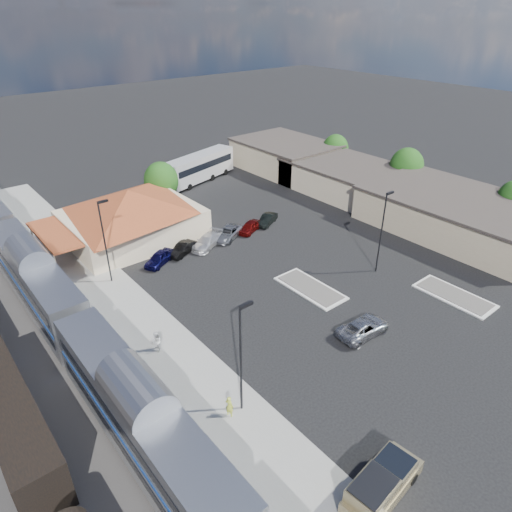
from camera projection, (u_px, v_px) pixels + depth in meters
ground at (295, 313)px, 42.63m from camera, size 280.00×280.00×0.00m
railbed at (35, 365)px, 36.36m from camera, size 16.00×100.00×0.12m
platform at (149, 332)px, 39.98m from camera, size 5.50×92.00×0.18m
passenger_train at (36, 282)px, 41.93m from camera, size 3.00×104.00×5.55m
freight_cars at (13, 422)px, 29.14m from camera, size 2.80×46.00×4.00m
station_depot at (131, 214)px, 54.80m from camera, size 18.35×12.24×6.20m
buildings_east at (367, 183)px, 66.72m from camera, size 14.40×51.40×4.80m
traffic_island_south at (310, 288)px, 46.16m from camera, size 3.30×7.50×0.21m
traffic_island_north at (454, 296)px, 44.95m from camera, size 3.30×7.50×0.21m
lamp_plat_s at (242, 351)px, 29.94m from camera, size 1.08×0.25×9.00m
lamp_plat_n at (105, 236)px, 44.80m from camera, size 1.08×0.25×9.00m
lamp_lot at (383, 226)px, 46.76m from camera, size 1.08×0.25×9.00m
tree_east_b at (406, 166)px, 67.57m from camera, size 4.94×4.94×6.96m
tree_east_c at (335, 149)px, 77.24m from camera, size 4.41×4.41×6.21m
tree_depot at (161, 181)px, 62.62m from camera, size 4.71×4.71×6.63m
pickup_truck at (383, 483)px, 26.49m from camera, size 6.01×2.68×2.01m
suv at (363, 327)px, 39.55m from camera, size 5.29×2.66×1.44m
coach_bus at (200, 166)px, 73.01m from camera, size 13.91×6.40×4.37m
person_a at (229, 406)px, 31.40m from camera, size 0.59×0.73×1.73m
person_b at (156, 342)px, 37.25m from camera, size 0.86×1.02×1.86m
parked_car_a at (159, 258)px, 50.32m from camera, size 4.45×3.40×1.41m
parked_car_b at (183, 249)px, 52.33m from camera, size 4.24×2.85×1.32m
parked_car_c at (207, 241)px, 53.87m from camera, size 5.39×4.01×1.45m
parked_car_d at (228, 233)px, 55.86m from camera, size 5.50×4.38×1.39m
parked_car_e at (249, 227)px, 57.45m from camera, size 4.22×3.00×1.34m
parked_car_f at (267, 220)px, 59.43m from camera, size 4.19×2.96×1.31m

